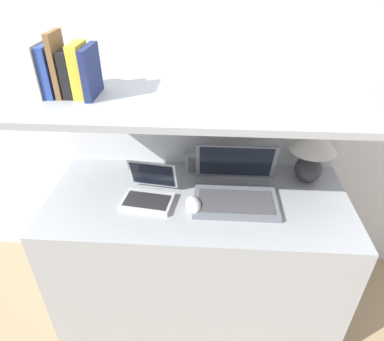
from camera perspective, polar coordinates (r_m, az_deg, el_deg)
The scene contains 15 objects.
wall_back at distance 1.68m, azimuth 1.87°, elevation 17.08°, with size 6.00×0.05×2.40m.
desk at distance 1.80m, azimuth 0.94°, elevation -13.47°, with size 1.38×0.61×0.70m.
back_riser at distance 1.91m, azimuth 1.48°, elevation -1.95°, with size 1.38×0.04×1.13m.
shelf at distance 1.41m, azimuth 1.38°, elevation 11.45°, with size 1.38×0.55×0.03m.
table_lamp at distance 1.68m, azimuth 19.51°, elevation 3.67°, with size 0.22×0.22×0.29m.
laptop_large at distance 1.56m, azimuth 7.27°, elevation -3.01°, with size 0.37×0.31×0.23m.
laptop_small at distance 1.55m, azimuth -7.16°, elevation -3.63°, with size 0.25×0.23×0.16m.
computer_mouse at distance 1.49m, azimuth 0.20°, elevation -5.70°, with size 0.09×0.13×0.04m.
router_box at distance 1.71m, azimuth 1.22°, elevation 1.48°, with size 0.14×0.08×0.12m.
book_white at distance 1.53m, azimuth -24.08°, elevation 15.14°, with size 0.04×0.15×0.21m.
book_blue at distance 1.51m, azimuth -22.56°, elevation 15.16°, with size 0.03×0.13×0.20m.
book_brown at distance 1.49m, azimuth -21.38°, elevation 16.13°, with size 0.02×0.13×0.25m.
book_black at distance 1.49m, azimuth -19.76°, elevation 15.06°, with size 0.04×0.12×0.18m.
book_yellow at distance 1.47m, azimuth -18.22°, elevation 15.59°, with size 0.04×0.13×0.21m.
book_navy at distance 1.45m, azimuth -16.47°, elevation 15.51°, with size 0.03×0.17×0.20m.
Camera 1 is at (0.05, -0.93, 1.66)m, focal length 32.00 mm.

